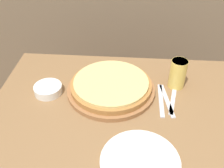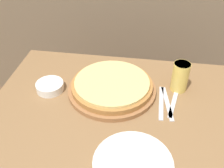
% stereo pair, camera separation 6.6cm
% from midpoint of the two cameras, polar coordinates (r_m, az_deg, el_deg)
% --- Properties ---
extents(pizza_on_board, '(0.39, 0.39, 0.06)m').
position_cam_midpoint_polar(pizza_on_board, '(1.15, 1.65, -0.58)').
color(pizza_on_board, '#99663D').
rests_on(pizza_on_board, dining_table).
extents(beer_glass, '(0.07, 0.07, 0.13)m').
position_cam_midpoint_polar(beer_glass, '(1.18, 16.22, 1.73)').
color(beer_glass, '#E5C65B').
rests_on(beer_glass, dining_table).
extents(dinner_plate, '(0.27, 0.27, 0.02)m').
position_cam_midpoint_polar(dinner_plate, '(0.90, 6.77, -16.91)').
color(dinner_plate, white).
rests_on(dinner_plate, dining_table).
extents(side_bowl, '(0.12, 0.12, 0.04)m').
position_cam_midpoint_polar(side_bowl, '(1.18, -11.82, -0.56)').
color(side_bowl, white).
rests_on(side_bowl, dining_table).
extents(fork, '(0.02, 0.21, 0.00)m').
position_cam_midpoint_polar(fork, '(1.13, 12.33, -4.01)').
color(fork, silver).
rests_on(fork, dining_table).
extents(dinner_knife, '(0.05, 0.21, 0.00)m').
position_cam_midpoint_polar(dinner_knife, '(1.13, 13.58, -4.12)').
color(dinner_knife, silver).
rests_on(dinner_knife, dining_table).
extents(spoon, '(0.05, 0.18, 0.00)m').
position_cam_midpoint_polar(spoon, '(1.13, 14.84, -4.22)').
color(spoon, silver).
rests_on(spoon, dining_table).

